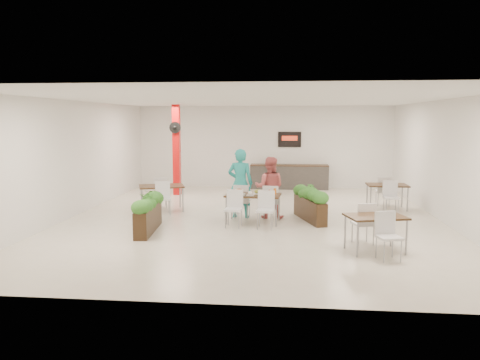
% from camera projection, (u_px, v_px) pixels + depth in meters
% --- Properties ---
extents(ground, '(12.00, 12.00, 0.00)m').
position_uv_depth(ground, '(253.00, 218.00, 12.75)').
color(ground, beige).
rests_on(ground, ground).
extents(room_shell, '(10.10, 12.10, 3.22)m').
position_uv_depth(room_shell, '(253.00, 145.00, 12.49)').
color(room_shell, white).
rests_on(room_shell, ground).
extents(red_column, '(0.40, 0.41, 3.20)m').
position_uv_depth(red_column, '(177.00, 149.00, 16.57)').
color(red_column, red).
rests_on(red_column, ground).
extents(service_counter, '(3.00, 0.64, 2.20)m').
position_uv_depth(service_counter, '(289.00, 176.00, 18.17)').
color(service_counter, '#322F2D').
rests_on(service_counter, ground).
extents(main_table, '(1.47, 1.72, 0.92)m').
position_uv_depth(main_table, '(253.00, 199.00, 12.15)').
color(main_table, black).
rests_on(main_table, ground).
extents(diner_man, '(0.73, 0.51, 1.90)m').
position_uv_depth(diner_man, '(240.00, 183.00, 12.79)').
color(diner_man, teal).
rests_on(diner_man, ground).
extents(diner_woman, '(0.87, 0.71, 1.68)m').
position_uv_depth(diner_woman, '(269.00, 188.00, 12.73)').
color(diner_woman, '#D05D5C').
rests_on(diner_woman, ground).
extents(planter_left, '(0.53, 1.95, 1.02)m').
position_uv_depth(planter_left, '(148.00, 211.00, 11.22)').
color(planter_left, black).
rests_on(planter_left, ground).
extents(planter_right, '(0.85, 1.80, 0.97)m').
position_uv_depth(planter_right, '(310.00, 202.00, 12.45)').
color(planter_right, black).
rests_on(planter_right, ground).
extents(side_table_a, '(1.49, 1.67, 0.92)m').
position_uv_depth(side_table_a, '(162.00, 189.00, 13.79)').
color(side_table_a, black).
rests_on(side_table_a, ground).
extents(side_table_b, '(1.18, 1.62, 0.92)m').
position_uv_depth(side_table_b, '(387.00, 188.00, 14.02)').
color(side_table_b, black).
rests_on(side_table_b, ground).
extents(side_table_c, '(1.30, 1.67, 0.92)m').
position_uv_depth(side_table_c, '(376.00, 222.00, 9.49)').
color(side_table_c, black).
rests_on(side_table_c, ground).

